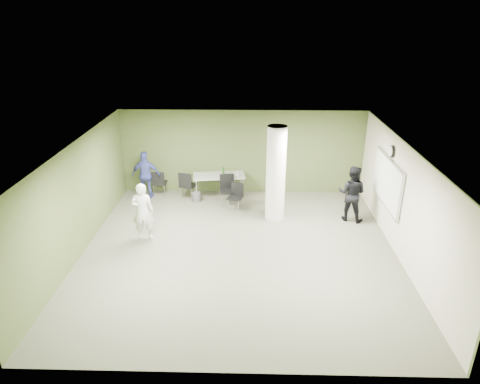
{
  "coord_description": "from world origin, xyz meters",
  "views": [
    {
      "loc": [
        0.28,
        -9.5,
        5.71
      ],
      "look_at": [
        -0.0,
        1.0,
        1.24
      ],
      "focal_mm": 32.0,
      "sensor_mm": 36.0,
      "label": 1
    }
  ],
  "objects_px": {
    "folding_table": "(219,176)",
    "man_blue": "(146,175)",
    "man_black": "(352,193)",
    "woman_white": "(143,212)",
    "chair_back_left": "(159,181)"
  },
  "relations": [
    {
      "from": "folding_table",
      "to": "woman_white",
      "type": "bearing_deg",
      "value": -130.92
    },
    {
      "from": "man_black",
      "to": "man_blue",
      "type": "bearing_deg",
      "value": 11.39
    },
    {
      "from": "man_blue",
      "to": "man_black",
      "type": "bearing_deg",
      "value": 167.73
    },
    {
      "from": "chair_back_left",
      "to": "folding_table",
      "type": "bearing_deg",
      "value": 177.96
    },
    {
      "from": "man_blue",
      "to": "chair_back_left",
      "type": "bearing_deg",
      "value": -154.45
    },
    {
      "from": "chair_back_left",
      "to": "woman_white",
      "type": "height_order",
      "value": "woman_white"
    },
    {
      "from": "chair_back_left",
      "to": "man_blue",
      "type": "height_order",
      "value": "man_blue"
    },
    {
      "from": "man_black",
      "to": "woman_white",
      "type": "bearing_deg",
      "value": 37.0
    },
    {
      "from": "folding_table",
      "to": "man_blue",
      "type": "xyz_separation_m",
      "value": [
        -2.38,
        -0.06,
        0.05
      ]
    },
    {
      "from": "woman_white",
      "to": "man_blue",
      "type": "distance_m",
      "value": 2.81
    },
    {
      "from": "man_black",
      "to": "folding_table",
      "type": "bearing_deg",
      "value": 3.26
    },
    {
      "from": "folding_table",
      "to": "chair_back_left",
      "type": "relative_size",
      "value": 2.01
    },
    {
      "from": "folding_table",
      "to": "man_blue",
      "type": "height_order",
      "value": "man_blue"
    },
    {
      "from": "chair_back_left",
      "to": "man_blue",
      "type": "distance_m",
      "value": 0.5
    },
    {
      "from": "folding_table",
      "to": "chair_back_left",
      "type": "xyz_separation_m",
      "value": [
        -2.01,
        0.11,
        -0.23
      ]
    }
  ]
}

